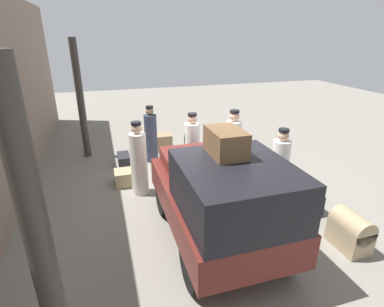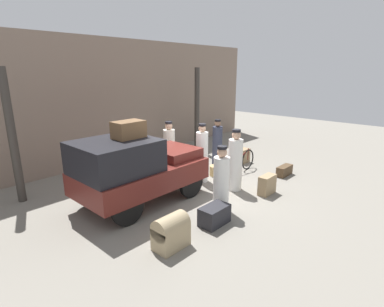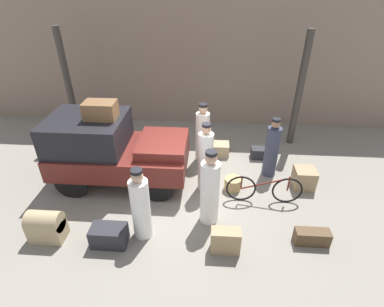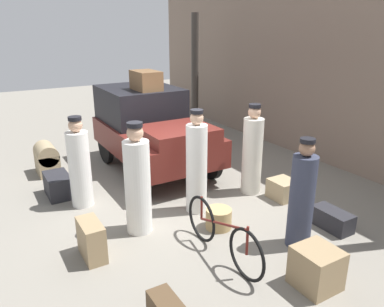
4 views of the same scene
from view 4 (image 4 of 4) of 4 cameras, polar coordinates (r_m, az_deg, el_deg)
name	(u,v)px [view 4 (image 4 of 4)]	position (r m, az deg, el deg)	size (l,w,h in m)	color
ground_plane	(178,200)	(7.15, -2.21, -7.04)	(30.00, 30.00, 0.00)	gray
station_building_facade	(337,67)	(9.13, 21.24, 12.17)	(16.00, 0.15, 4.50)	gray
canopy_pillar_left	(195,76)	(11.16, 0.44, 11.77)	(0.21, 0.21, 3.47)	#38332D
truck	(150,127)	(8.49, -6.39, 4.10)	(3.38, 1.76, 1.78)	black
bicycle	(222,235)	(5.35, 4.61, -12.20)	(1.80, 0.04, 0.76)	black
wicker_basket	(219,218)	(6.17, 4.08, -9.84)	(0.42, 0.42, 0.33)	tan
porter_standing_middle	(138,183)	(5.85, -8.29, -4.54)	(0.41, 0.41, 1.79)	white
porter_lifting_near_truck	(197,166)	(6.42, 0.70, -1.90)	(0.36, 0.36, 1.83)	white
porter_carrying_trunk	(80,166)	(6.95, -16.76, -1.86)	(0.39, 0.39, 1.66)	white
porter_with_bicycle	(252,153)	(7.27, 9.17, 0.06)	(0.38, 0.38, 1.76)	silver
conductor_in_dark_uniform	(302,198)	(5.67, 16.38, -6.56)	(0.36, 0.36, 1.67)	#33384C
trunk_umber_medium	(332,219)	(6.55, 20.58, -9.37)	(0.66, 0.33, 0.31)	#232328
suitcase_tan_flat	(316,268)	(5.12, 18.44, -16.24)	(0.52, 0.51, 0.53)	#937A56
trunk_large_brown	(283,189)	(7.34, 13.70, -5.31)	(0.49, 0.45, 0.37)	#9E8966
trunk_wicker_pale	(91,240)	(5.58, -15.07, -12.60)	(0.58, 0.28, 0.55)	#937A56
trunk_barrel_dark	(47,159)	(8.85, -21.25, -0.72)	(0.68, 0.44, 0.69)	#9E8966
suitcase_small_leather	(58,185)	(7.67, -19.75, -4.57)	(0.71, 0.43, 0.43)	#232328
trunk_on_truck_roof	(146,80)	(8.41, -7.02, 11.00)	(0.74, 0.49, 0.41)	brown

